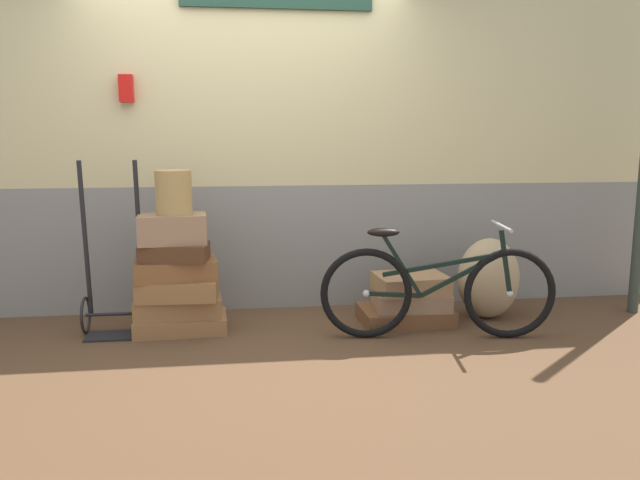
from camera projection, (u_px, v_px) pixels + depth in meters
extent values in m
cube|color=#513823|center=(252.00, 342.00, 4.39)|extent=(9.13, 5.20, 0.06)
cube|color=gray|center=(248.00, 246.00, 5.13)|extent=(7.13, 0.20, 1.00)
cube|color=#CCBC84|center=(244.00, 78.00, 4.90)|extent=(7.13, 0.20, 1.67)
cube|color=red|center=(126.00, 88.00, 4.67)|extent=(0.10, 0.08, 0.20)
cube|color=olive|center=(181.00, 323.00, 4.53)|extent=(0.66, 0.41, 0.12)
cube|color=olive|center=(178.00, 307.00, 4.50)|extent=(0.63, 0.36, 0.14)
cube|color=olive|center=(178.00, 289.00, 4.43)|extent=(0.57, 0.35, 0.14)
cube|color=brown|center=(176.00, 269.00, 4.45)|extent=(0.60, 0.41, 0.14)
cube|color=#4C2D19|center=(175.00, 252.00, 4.39)|extent=(0.49, 0.33, 0.12)
cube|color=#937051|center=(172.00, 229.00, 4.38)|extent=(0.48, 0.32, 0.20)
cube|color=brown|center=(405.00, 315.00, 4.74)|extent=(0.67, 0.48, 0.12)
cube|color=#937051|center=(411.00, 300.00, 4.71)|extent=(0.57, 0.42, 0.12)
cube|color=#9E754C|center=(411.00, 283.00, 4.69)|extent=(0.54, 0.43, 0.13)
cylinder|color=#A8844C|center=(174.00, 192.00, 4.34)|extent=(0.25, 0.25, 0.30)
torus|color=black|center=(86.00, 315.00, 4.47)|extent=(0.02, 0.27, 0.27)
torus|color=black|center=(147.00, 313.00, 4.53)|extent=(0.02, 0.27, 0.27)
cylinder|color=black|center=(117.00, 314.00, 4.50)|extent=(0.43, 0.02, 0.02)
cylinder|color=black|center=(85.00, 239.00, 4.38)|extent=(0.03, 0.12, 1.09)
cylinder|color=black|center=(139.00, 238.00, 4.43)|extent=(0.03, 0.12, 1.09)
cube|color=black|center=(115.00, 336.00, 4.41)|extent=(0.39, 0.22, 0.02)
ellipsoid|color=tan|center=(488.00, 278.00, 4.83)|extent=(0.47, 0.40, 0.62)
torus|color=black|center=(366.00, 294.00, 4.34)|extent=(0.63, 0.14, 0.63)
sphere|color=#B2B2B7|center=(366.00, 294.00, 4.34)|extent=(0.05, 0.05, 0.05)
torus|color=black|center=(510.00, 294.00, 4.34)|extent=(0.63, 0.14, 0.63)
sphere|color=#B2B2B7|center=(510.00, 294.00, 4.34)|extent=(0.05, 0.05, 0.05)
cube|color=black|center=(460.00, 275.00, 4.32)|extent=(0.55, 0.10, 0.31)
cube|color=black|center=(402.00, 266.00, 4.31)|extent=(0.29, 0.07, 0.44)
cube|color=black|center=(393.00, 295.00, 4.34)|extent=(0.38, 0.08, 0.04)
cube|color=black|center=(441.00, 265.00, 4.31)|extent=(0.80, 0.14, 0.17)
cube|color=black|center=(505.00, 262.00, 4.30)|extent=(0.11, 0.04, 0.45)
ellipsoid|color=black|center=(383.00, 232.00, 4.27)|extent=(0.23, 0.12, 0.06)
cylinder|color=#A5A5AD|center=(501.00, 226.00, 4.26)|extent=(0.09, 0.46, 0.02)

